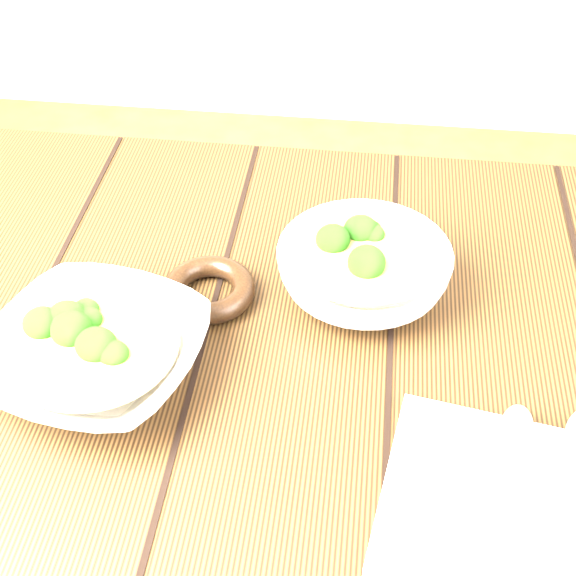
{
  "coord_description": "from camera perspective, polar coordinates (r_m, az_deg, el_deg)",
  "views": [
    {
      "loc": [
        0.14,
        -0.57,
        1.38
      ],
      "look_at": [
        0.07,
        0.05,
        0.8
      ],
      "focal_mm": 50.0,
      "sensor_mm": 36.0,
      "label": 1
    }
  ],
  "objects": [
    {
      "name": "spoon_left",
      "position": [
        0.78,
        15.59,
        -11.63
      ],
      "size": [
        0.06,
        0.2,
        0.01
      ],
      "color": "#9C978A",
      "rests_on": "napkin"
    },
    {
      "name": "napkin",
      "position": [
        0.76,
        16.03,
        -14.92
      ],
      "size": [
        0.27,
        0.23,
        0.01
      ],
      "primitive_type": "cube",
      "rotation": [
        0.0,
        0.0,
        -0.17
      ],
      "color": "beige",
      "rests_on": "table"
    },
    {
      "name": "soup_bowl_back",
      "position": [
        0.9,
        5.37,
        1.26
      ],
      "size": [
        0.23,
        0.23,
        0.07
      ],
      "color": "silver",
      "rests_on": "table"
    },
    {
      "name": "trivet",
      "position": [
        0.91,
        -5.64,
        -0.1
      ],
      "size": [
        0.12,
        0.12,
        0.03
      ],
      "primitive_type": "torus",
      "rotation": [
        0.0,
        0.0,
        0.1
      ],
      "color": "black",
      "rests_on": "table"
    },
    {
      "name": "spoon_right",
      "position": [
        0.79,
        19.38,
        -11.18
      ],
      "size": [
        0.11,
        0.18,
        0.01
      ],
      "color": "#9C978A",
      "rests_on": "napkin"
    },
    {
      "name": "table",
      "position": [
        0.95,
        -4.4,
        -9.33
      ],
      "size": [
        1.2,
        0.8,
        0.75
      ],
      "color": "#37240F",
      "rests_on": "ground"
    },
    {
      "name": "soup_bowl_front",
      "position": [
        0.84,
        -13.53,
        -4.56
      ],
      "size": [
        0.26,
        0.26,
        0.06
      ],
      "color": "silver",
      "rests_on": "table"
    }
  ]
}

